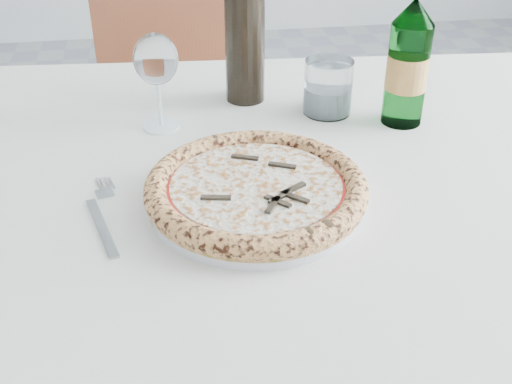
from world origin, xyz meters
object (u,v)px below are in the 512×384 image
at_px(plate, 256,199).
at_px(wine_bottle, 245,34).
at_px(tumbler, 328,91).
at_px(pizza, 256,188).
at_px(beer_bottle, 408,63).
at_px(wine_glass, 156,62).
at_px(dining_table, 246,212).
at_px(chair_far, 178,97).

xyz_separation_m(plate, wine_bottle, (0.04, 0.36, 0.11)).
distance_m(tumbler, wine_bottle, 0.18).
xyz_separation_m(plate, pizza, (-0.00, -0.00, 0.02)).
distance_m(plate, beer_bottle, 0.38).
xyz_separation_m(wine_glass, beer_bottle, (0.41, -0.04, -0.01)).
distance_m(pizza, wine_bottle, 0.37).
bearing_deg(dining_table, beer_bottle, 22.73).
distance_m(chair_far, pizza, 0.94).
bearing_deg(tumbler, beer_bottle, -26.21).
height_order(chair_far, plate, chair_far).
relative_size(chair_far, tumbler, 9.77).
distance_m(plate, pizza, 0.02).
distance_m(dining_table, plate, 0.13).
height_order(pizza, wine_glass, wine_glass).
distance_m(plate, wine_bottle, 0.38).
height_order(chair_far, wine_glass, chair_far).
relative_size(wine_glass, tumbler, 1.72).
relative_size(wine_glass, beer_bottle, 0.61).
bearing_deg(tumbler, dining_table, -133.84).
distance_m(dining_table, chair_far, 0.82).
height_order(wine_glass, beer_bottle, beer_bottle).
distance_m(dining_table, wine_glass, 0.28).
relative_size(dining_table, wine_bottle, 5.72).
relative_size(dining_table, tumbler, 17.37).
distance_m(chair_far, plate, 0.94).
height_order(dining_table, tumbler, tumbler).
distance_m(pizza, wine_glass, 0.30).
relative_size(dining_table, beer_bottle, 6.19).
relative_size(plate, beer_bottle, 1.10).
bearing_deg(beer_bottle, chair_far, 117.90).
xyz_separation_m(pizza, wine_glass, (-0.12, 0.26, 0.09)).
relative_size(dining_table, plate, 5.63).
relative_size(wine_glass, wine_bottle, 0.57).
height_order(chair_far, beer_bottle, beer_bottle).
bearing_deg(plate, beer_bottle, 37.45).
xyz_separation_m(wine_glass, tumbler, (0.29, 0.02, -0.08)).
relative_size(dining_table, wine_glass, 10.11).
bearing_deg(wine_bottle, beer_bottle, -28.62).
relative_size(chair_far, plate, 3.16).
distance_m(dining_table, tumbler, 0.27).
bearing_deg(tumbler, plate, -121.60).
bearing_deg(chair_far, wine_glass, -94.30).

